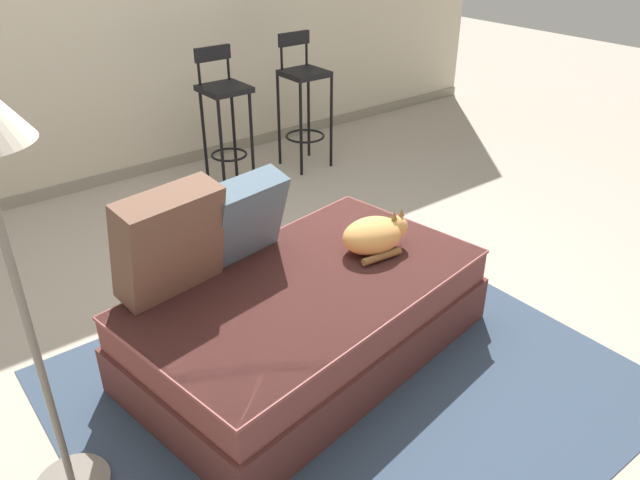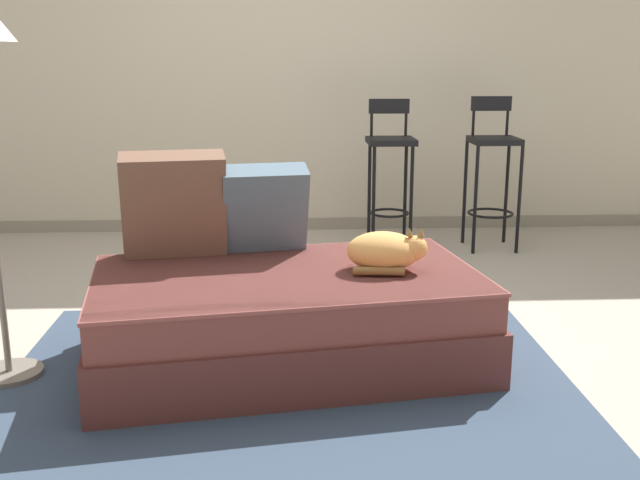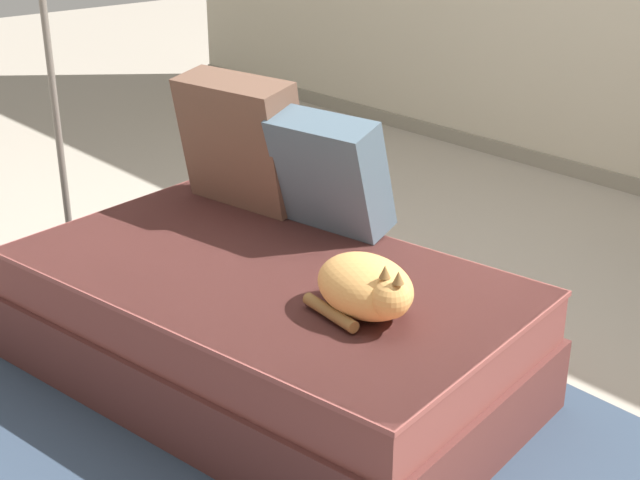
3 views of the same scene
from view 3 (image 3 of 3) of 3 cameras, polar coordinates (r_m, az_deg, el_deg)
ground_plane at (r=3.26m, az=2.18°, el=-6.54°), size 16.00×16.00×0.00m
area_rug at (r=2.89m, az=-8.07°, el=-10.98°), size 2.38×2.07×0.01m
couch at (r=2.93m, az=-3.43°, el=-5.50°), size 1.81×1.22×0.42m
throw_pillow_corner at (r=3.31m, az=-5.07°, el=6.32°), size 0.50×0.32×0.49m
throw_pillow_middle at (r=3.05m, az=0.65°, el=4.31°), size 0.43×0.31×0.42m
cat at (r=2.52m, az=3.01°, el=-3.05°), size 0.36×0.27×0.20m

